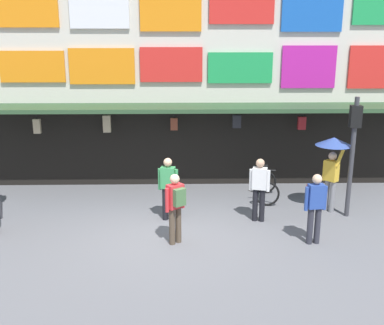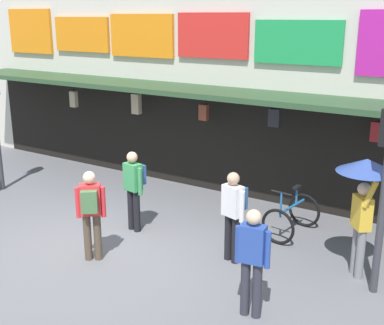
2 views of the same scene
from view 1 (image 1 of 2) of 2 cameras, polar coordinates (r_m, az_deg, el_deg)
ground_plane at (r=11.47m, az=-2.78°, el=-8.79°), size 80.00×80.00×0.00m
shopfront at (r=15.06m, az=-2.51°, el=12.57°), size 18.00×2.60×8.00m
traffic_light_far at (r=12.65m, az=19.22°, el=2.86°), size 0.30×0.34×3.20m
bicycle_parked at (r=13.83m, az=9.05°, el=-2.95°), size 0.84×1.23×1.05m
pedestrian_in_purple at (r=10.62m, az=-2.03°, el=-5.08°), size 0.48×0.47×1.68m
pedestrian_in_blue at (r=12.05m, az=8.29°, el=-2.72°), size 0.51×0.42×1.68m
pedestrian_with_umbrella at (r=12.96m, az=16.92°, el=1.08°), size 0.96×0.96×2.08m
pedestrian_in_white at (r=11.01m, az=14.87°, el=-4.85°), size 0.53×0.39×1.68m
pedestrian_in_yellow at (r=12.01m, az=-2.93°, el=-2.64°), size 0.52×0.40×1.68m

